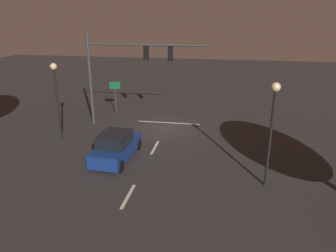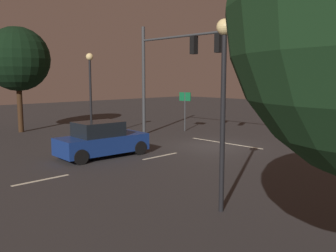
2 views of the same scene
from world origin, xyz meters
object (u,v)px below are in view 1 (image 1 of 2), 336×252
(traffic_signal_assembly, at_px, (125,63))
(car_approaching, at_px, (116,147))
(street_lamp_right_kerb, at_px, (56,87))
(street_lamp_left_kerb, at_px, (273,116))
(route_sign, at_px, (115,90))

(traffic_signal_assembly, xyz_separation_m, car_approaching, (-1.12, 6.02, -4.02))
(car_approaching, xyz_separation_m, street_lamp_right_kerb, (4.86, -2.52, 2.85))
(street_lamp_left_kerb, distance_m, street_lamp_right_kerb, 13.95)
(car_approaching, xyz_separation_m, street_lamp_left_kerb, (-8.45, 1.67, 2.89))
(street_lamp_right_kerb, bearing_deg, route_sign, -104.74)
(traffic_signal_assembly, relative_size, street_lamp_left_kerb, 1.68)
(car_approaching, height_order, street_lamp_right_kerb, street_lamp_right_kerb)
(traffic_signal_assembly, bearing_deg, street_lamp_left_kerb, 141.21)
(traffic_signal_assembly, relative_size, car_approaching, 2.01)
(street_lamp_left_kerb, bearing_deg, traffic_signal_assembly, -38.79)
(street_lamp_left_kerb, bearing_deg, car_approaching, -11.16)
(route_sign, bearing_deg, street_lamp_right_kerb, 75.26)
(street_lamp_left_kerb, height_order, street_lamp_right_kerb, street_lamp_left_kerb)
(traffic_signal_assembly, bearing_deg, route_sign, -57.19)
(street_lamp_left_kerb, bearing_deg, street_lamp_right_kerb, -17.48)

